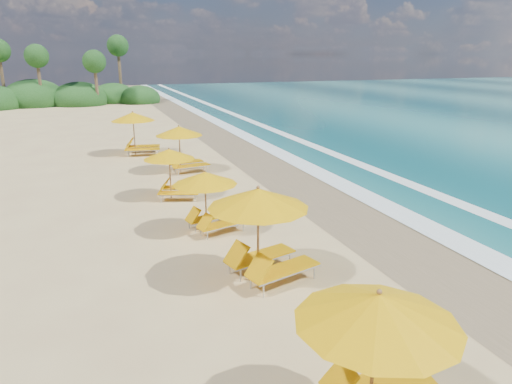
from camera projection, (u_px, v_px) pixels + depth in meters
The scene contains 10 objects.
ground at pixel (256, 224), 16.33m from camera, with size 160.00×160.00×0.00m, color tan.
wet_sand at pixel (354, 212), 17.63m from camera, with size 4.00×160.00×0.01m, color #8C7653.
surf_foam at pixel (412, 204), 18.51m from camera, with size 4.00×160.00×0.01m.
station_1 at pixel (386, 353), 7.00m from camera, with size 2.94×2.78×2.54m.
station_2 at pixel (264, 227), 11.95m from camera, with size 3.30×3.21×2.64m.
station_3 at pixel (210, 197), 15.36m from camera, with size 2.70×2.62×2.17m.
station_4 at pixel (174, 170), 19.01m from camera, with size 2.72×2.66×2.14m.
station_5 at pixel (183, 146), 23.33m from camera, with size 2.83×2.68×2.41m.
station_6 at pixel (137, 130), 27.34m from camera, with size 3.07×2.92×2.60m.
treeline at pixel (44, 97), 53.78m from camera, with size 25.80×8.80×9.74m.
Camera 1 is at (-5.22, -14.39, 5.79)m, focal length 32.30 mm.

